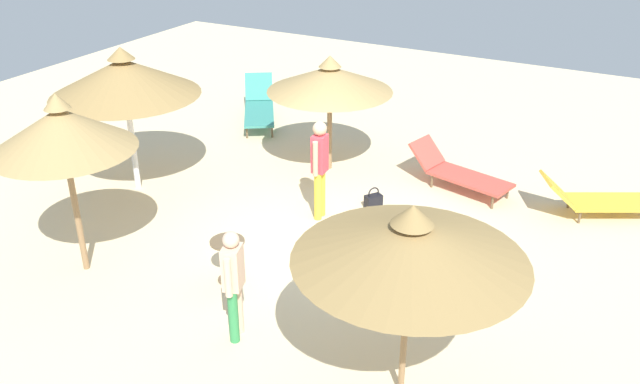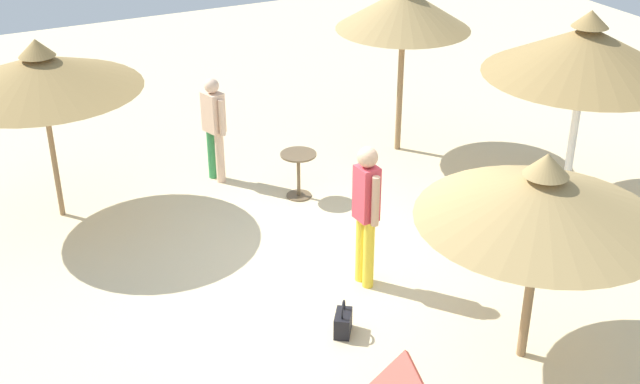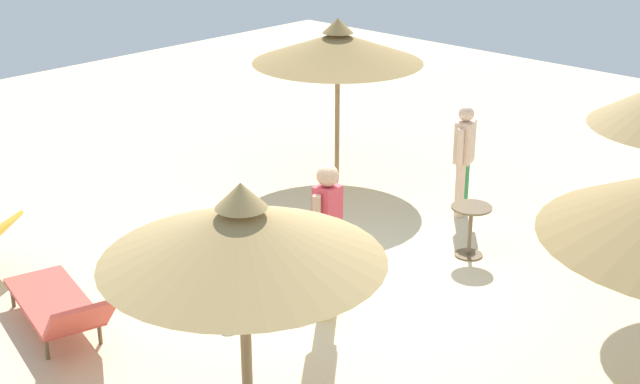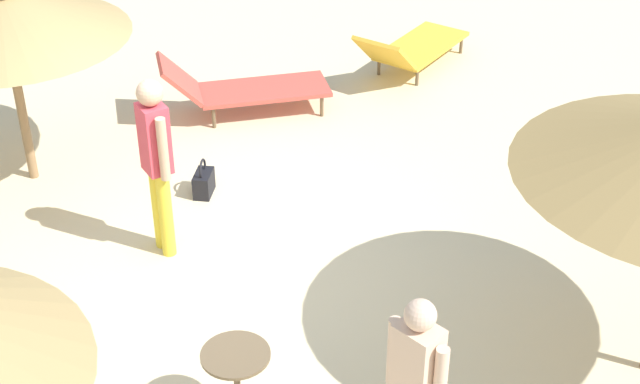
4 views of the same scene
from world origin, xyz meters
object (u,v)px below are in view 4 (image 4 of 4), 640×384
Objects in this scene: handbag at (204,182)px; side_table_round at (237,376)px; parasol_umbrella_near_right at (3,12)px; lounge_chair_near_left at (411,48)px; person_standing_center at (415,383)px; person_standing_near_right at (156,157)px; lounge_chair_front at (241,87)px.

handbag is 0.61× the size of side_table_round.
parasol_umbrella_near_right is 2.56m from handbag.
lounge_chair_near_left is 6.76m from person_standing_center.
side_table_round is (2.35, -0.25, -0.56)m from person_standing_near_right.
person_standing_center is at bearing -11.51° from lounge_chair_front.
side_table_round is at bearing -43.40° from lounge_chair_near_left.
handbag is at bearing 52.24° from parasol_umbrella_near_right.
side_table_round is (4.26, 0.56, -1.41)m from parasol_umbrella_near_right.
handbag is at bearing 137.80° from person_standing_near_right.
person_standing_center is (5.61, -1.14, 0.54)m from lounge_chair_front.
lounge_chair_near_left is 4.82m from person_standing_near_right.
person_standing_near_right reaches higher than side_table_round.
side_table_round is (4.58, -1.99, 0.10)m from lounge_chair_front.
lounge_chair_front is 3.11× the size of side_table_round.
person_standing_center is 3.85× the size of handbag.
person_standing_near_right is at bearing 23.05° from parasol_umbrella_near_right.
lounge_chair_near_left is 6.43m from side_table_round.
handbag is (-4.14, 0.08, -0.75)m from person_standing_center.
lounge_chair_front is 5.75m from person_standing_center.
lounge_chair_near_left is 3.83m from handbag.
person_standing_near_right is 2.43m from side_table_round.
lounge_chair_near_left is at bearing 114.23° from handbag.
parasol_umbrella_near_right is at bearing -85.29° from lounge_chair_near_left.
lounge_chair_near_left is 1.29× the size of person_standing_center.
lounge_chair_near_left is (-0.41, 4.98, -1.53)m from parasol_umbrella_near_right.
side_table_round is at bearing -6.08° from person_standing_near_right.
lounge_chair_near_left reaches higher than handbag.
handbag is at bearing -65.77° from lounge_chair_near_left.
lounge_chair_near_left is 1.14× the size of person_standing_near_right.
parasol_umbrella_near_right is 5.94× the size of handbag.
person_standing_near_right is at bearing 173.92° from side_table_round.
lounge_chair_near_left is 3.02× the size of side_table_round.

